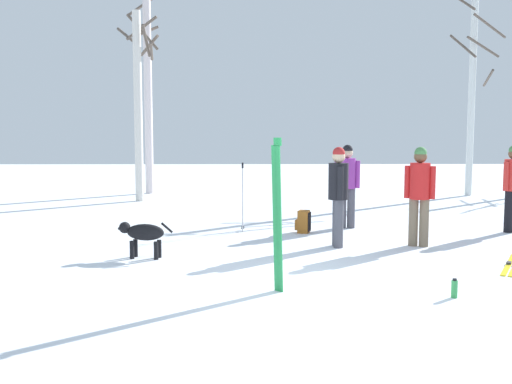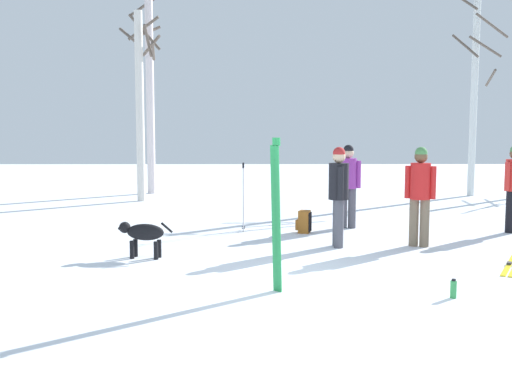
{
  "view_description": "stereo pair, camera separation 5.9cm",
  "coord_description": "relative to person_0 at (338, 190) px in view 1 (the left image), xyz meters",
  "views": [
    {
      "loc": [
        -0.77,
        -7.11,
        1.93
      ],
      "look_at": [
        -0.66,
        2.17,
        1.0
      ],
      "focal_mm": 40.6,
      "sensor_mm": 36.0,
      "label": 1
    },
    {
      "loc": [
        -0.71,
        -7.11,
        1.93
      ],
      "look_at": [
        -0.66,
        2.17,
        1.0
      ],
      "focal_mm": 40.6,
      "sensor_mm": 36.0,
      "label": 2
    }
  ],
  "objects": [
    {
      "name": "birch_tree_0",
      "position": [
        -4.78,
        9.03,
        3.04
      ],
      "size": [
        1.59,
        1.77,
        7.7
      ],
      "color": "silver",
      "rests_on": "ground_plane"
    },
    {
      "name": "birch_tree_2",
      "position": [
        5.39,
        8.2,
        2.26
      ],
      "size": [
        1.55,
        1.29,
        6.16
      ],
      "color": "silver",
      "rests_on": "ground_plane"
    },
    {
      "name": "ski_pair_planted_0",
      "position": [
        -1.18,
        -2.8,
        -0.04
      ],
      "size": [
        0.15,
        0.15,
        1.89
      ],
      "color": "green",
      "rests_on": "ground_plane"
    },
    {
      "name": "person_3",
      "position": [
        0.49,
        2.0,
        0.0
      ],
      "size": [
        0.52,
        0.34,
        1.72
      ],
      "color": "#4C4C56",
      "rests_on": "ground_plane"
    },
    {
      "name": "birch_tree_1",
      "position": [
        -4.67,
        6.91,
        1.87
      ],
      "size": [
        1.05,
        1.01,
        5.39
      ],
      "color": "silver",
      "rests_on": "ground_plane"
    },
    {
      "name": "ground_plane",
      "position": [
        -0.75,
        -2.69,
        -0.98
      ],
      "size": [
        60.0,
        60.0,
        0.0
      ],
      "primitive_type": "plane",
      "color": "white"
    },
    {
      "name": "backpack_0",
      "position": [
        -0.46,
        1.42,
        -0.77
      ],
      "size": [
        0.33,
        0.31,
        0.44
      ],
      "color": "#99591E",
      "rests_on": "ground_plane"
    },
    {
      "name": "ski_poles_0",
      "position": [
        -1.65,
        1.63,
        -0.25
      ],
      "size": [
        0.07,
        0.27,
        1.36
      ],
      "color": "#B2B2BC",
      "rests_on": "ground_plane"
    },
    {
      "name": "person_0",
      "position": [
        0.0,
        0.0,
        0.0
      ],
      "size": [
        0.34,
        0.52,
        1.72
      ],
      "color": "#4C4C56",
      "rests_on": "ground_plane"
    },
    {
      "name": "person_1",
      "position": [
        1.4,
        0.03,
        0.0
      ],
      "size": [
        0.49,
        0.34,
        1.72
      ],
      "color": "#72604C",
      "rests_on": "ground_plane"
    },
    {
      "name": "dog",
      "position": [
        -3.18,
        -0.88,
        -0.59
      ],
      "size": [
        0.89,
        0.32,
        0.57
      ],
      "color": "black",
      "rests_on": "ground_plane"
    },
    {
      "name": "water_bottle_0",
      "position": [
        0.91,
        -3.13,
        -0.87
      ],
      "size": [
        0.08,
        0.08,
        0.23
      ],
      "color": "green",
      "rests_on": "ground_plane"
    }
  ]
}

